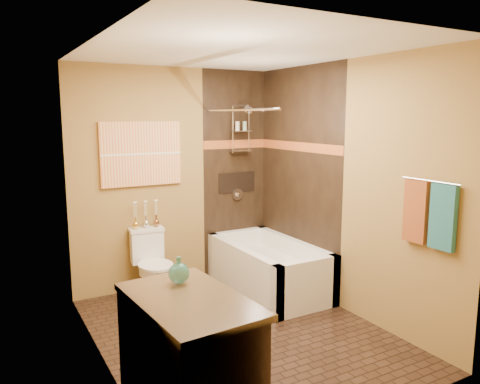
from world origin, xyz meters
TOP-DOWN VIEW (x-y plane):
  - floor at (0.00, 0.00)m, footprint 3.00×3.00m
  - wall_left at (-1.20, 0.00)m, footprint 0.02×3.00m
  - wall_right at (1.20, 0.00)m, footprint 0.02×3.00m
  - wall_back at (0.00, 1.50)m, footprint 2.40×0.02m
  - wall_front at (0.00, -1.50)m, footprint 2.40×0.02m
  - ceiling at (0.00, 0.00)m, footprint 3.00×3.00m
  - alcove_tile_back at (0.78, 1.49)m, footprint 0.85×0.01m
  - alcove_tile_right at (1.19, 0.75)m, footprint 0.01×1.50m
  - mosaic_band_back at (0.78, 1.48)m, footprint 0.85×0.01m
  - mosaic_band_right at (1.18, 0.75)m, footprint 0.01×1.50m
  - alcove_niche at (0.80, 1.48)m, footprint 0.50×0.01m
  - shower_fixtures at (0.80, 1.38)m, footprint 0.24×0.33m
  - curtain_rod at (0.40, 0.75)m, footprint 0.03×1.55m
  - towel_bar at (1.15, -1.05)m, footprint 0.02×0.55m
  - towel_teal at (1.16, -1.18)m, footprint 0.05×0.22m
  - towel_rust at (1.16, -0.92)m, footprint 0.05×0.22m
  - sunset_painting at (-0.40, 1.48)m, footprint 0.90×0.04m
  - vanity_mirror at (-1.19, -1.00)m, footprint 0.01×1.00m
  - bathtub at (0.80, 0.75)m, footprint 0.80×1.50m
  - toilet at (-0.40, 1.22)m, footprint 0.39×0.57m
  - vanity at (-0.92, -1.00)m, footprint 0.67×1.02m
  - teal_bottle at (-0.87, -0.74)m, footprint 0.18×0.18m
  - bud_vases at (-0.40, 1.39)m, footprint 0.30×0.06m

SIDE VIEW (x-z plane):
  - floor at x=0.00m, z-range 0.00..0.00m
  - bathtub at x=0.80m, z-range -0.05..0.50m
  - toilet at x=-0.40m, z-range 0.00..0.74m
  - vanity at x=-0.92m, z-range 0.00..0.87m
  - bud_vases at x=-0.40m, z-range 0.75..1.05m
  - teal_bottle at x=-0.87m, z-range 0.85..1.07m
  - alcove_niche at x=0.80m, z-range 1.02..1.27m
  - towel_teal at x=1.16m, z-range 0.92..1.44m
  - towel_rust at x=1.16m, z-range 0.92..1.44m
  - wall_left at x=-1.20m, z-range 0.00..2.50m
  - wall_right at x=1.20m, z-range 0.00..2.50m
  - wall_back at x=0.00m, z-range 0.00..2.50m
  - wall_front at x=0.00m, z-range 0.00..2.50m
  - alcove_tile_back at x=0.78m, z-range 0.00..2.50m
  - alcove_tile_right at x=1.19m, z-range 0.00..2.50m
  - towel_bar at x=1.15m, z-range 1.44..1.46m
  - vanity_mirror at x=-1.19m, z-range 1.05..1.95m
  - sunset_painting at x=-0.40m, z-range 1.20..1.90m
  - mosaic_band_back at x=0.78m, z-range 1.57..1.67m
  - mosaic_band_right at x=1.18m, z-range 1.57..1.67m
  - shower_fixtures at x=0.80m, z-range 1.08..2.25m
  - curtain_rod at x=0.40m, z-range 2.01..2.03m
  - ceiling at x=0.00m, z-range 2.50..2.50m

